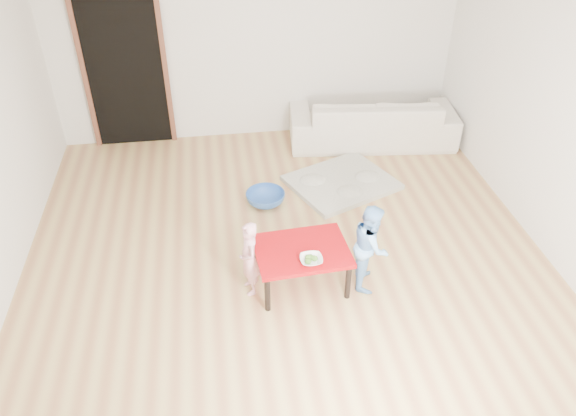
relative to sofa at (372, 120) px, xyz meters
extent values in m
cube|color=#A36E45|center=(-1.42, -2.05, -0.31)|extent=(5.00, 5.00, 0.01)
cube|color=silver|center=(-1.42, 0.45, 0.99)|extent=(5.00, 0.02, 2.60)
cube|color=silver|center=(1.08, -2.05, 0.99)|extent=(0.02, 5.00, 2.60)
imported|color=beige|center=(0.00, 0.00, 0.00)|extent=(2.17, 1.03, 0.61)
cube|color=#E15919|center=(-0.26, -0.15, 0.15)|extent=(0.41, 0.37, 0.11)
imported|color=white|center=(-1.29, -2.73, 0.13)|extent=(0.19, 0.19, 0.05)
imported|color=#ED6C85|center=(-1.81, -2.56, 0.06)|extent=(0.22, 0.29, 0.73)
imported|color=#6AABF7|center=(-0.73, -2.60, 0.11)|extent=(0.41, 0.48, 0.84)
imported|color=#29539D|center=(-1.52, -1.22, -0.24)|extent=(0.43, 0.43, 0.13)
camera|label=1|loc=(-2.01, -6.28, 3.25)|focal=35.00mm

